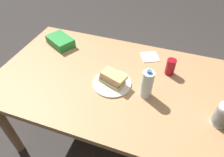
% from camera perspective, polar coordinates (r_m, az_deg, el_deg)
% --- Properties ---
extents(ground_plane, '(8.00, 8.00, 0.00)m').
position_cam_1_polar(ground_plane, '(2.00, 0.78, -16.14)').
color(ground_plane, '#383330').
extents(dining_table, '(1.71, 0.98, 0.76)m').
position_cam_1_polar(dining_table, '(1.45, 1.03, -2.75)').
color(dining_table, tan).
rests_on(dining_table, ground_plane).
extents(paper_plate, '(0.27, 0.27, 0.01)m').
position_cam_1_polar(paper_plate, '(1.36, -0.00, -1.34)').
color(paper_plate, white).
rests_on(paper_plate, dining_table).
extents(sandwich, '(0.20, 0.14, 0.08)m').
position_cam_1_polar(sandwich, '(1.33, 0.18, 0.06)').
color(sandwich, '#DBB26B').
rests_on(sandwich, paper_plate).
extents(soda_can_red, '(0.07, 0.07, 0.12)m').
position_cam_1_polar(soda_can_red, '(1.46, 16.48, 3.22)').
color(soda_can_red, maroon).
rests_on(soda_can_red, dining_table).
extents(chip_bag, '(0.27, 0.24, 0.07)m').
position_cam_1_polar(chip_bag, '(1.77, -14.64, 10.37)').
color(chip_bag, '#268C38').
rests_on(chip_bag, dining_table).
extents(water_bottle_tall, '(0.07, 0.07, 0.21)m').
position_cam_1_polar(water_bottle_tall, '(1.24, 10.08, -1.65)').
color(water_bottle_tall, silver).
rests_on(water_bottle_tall, dining_table).
extents(plastic_cup_stack, '(0.08, 0.08, 0.15)m').
position_cam_1_polar(plastic_cup_stack, '(1.26, 29.25, -9.25)').
color(plastic_cup_stack, silver).
rests_on(plastic_cup_stack, dining_table).
extents(paper_napkin, '(0.17, 0.17, 0.01)m').
position_cam_1_polar(paper_napkin, '(1.61, 10.83, 6.16)').
color(paper_napkin, white).
rests_on(paper_napkin, dining_table).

